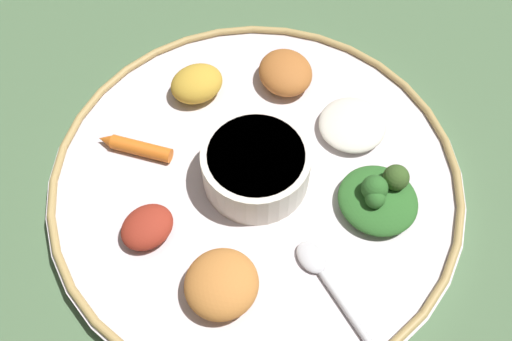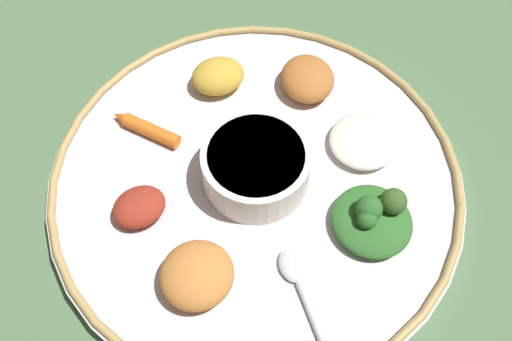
{
  "view_description": "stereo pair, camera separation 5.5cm",
  "coord_description": "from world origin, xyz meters",
  "px_view_note": "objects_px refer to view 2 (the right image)",
  "views": [
    {
      "loc": [
        -0.06,
        -0.28,
        0.51
      ],
      "look_at": [
        0.0,
        0.0,
        0.03
      ],
      "focal_mm": 39.4,
      "sensor_mm": 36.0,
      "label": 1
    },
    {
      "loc": [
        -0.01,
        -0.28,
        0.51
      ],
      "look_at": [
        0.0,
        0.0,
        0.03
      ],
      "focal_mm": 39.4,
      "sensor_mm": 36.0,
      "label": 2
    }
  ],
  "objects_px": {
    "spoon": "(305,298)",
    "carrot_near_spoon": "(146,129)",
    "center_bowl": "(256,166)",
    "greens_pile": "(373,218)"
  },
  "relations": [
    {
      "from": "spoon",
      "to": "carrot_near_spoon",
      "type": "height_order",
      "value": "carrot_near_spoon"
    },
    {
      "from": "center_bowl",
      "to": "greens_pile",
      "type": "relative_size",
      "value": 1.0
    },
    {
      "from": "greens_pile",
      "to": "spoon",
      "type": "bearing_deg",
      "value": -133.43
    },
    {
      "from": "center_bowl",
      "to": "spoon",
      "type": "distance_m",
      "value": 0.13
    },
    {
      "from": "center_bowl",
      "to": "spoon",
      "type": "bearing_deg",
      "value": -72.13
    },
    {
      "from": "center_bowl",
      "to": "greens_pile",
      "type": "bearing_deg",
      "value": -26.4
    },
    {
      "from": "center_bowl",
      "to": "carrot_near_spoon",
      "type": "relative_size",
      "value": 1.39
    },
    {
      "from": "center_bowl",
      "to": "carrot_near_spoon",
      "type": "height_order",
      "value": "center_bowl"
    },
    {
      "from": "center_bowl",
      "to": "carrot_near_spoon",
      "type": "distance_m",
      "value": 0.13
    },
    {
      "from": "spoon",
      "to": "greens_pile",
      "type": "bearing_deg",
      "value": 46.57
    }
  ]
}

